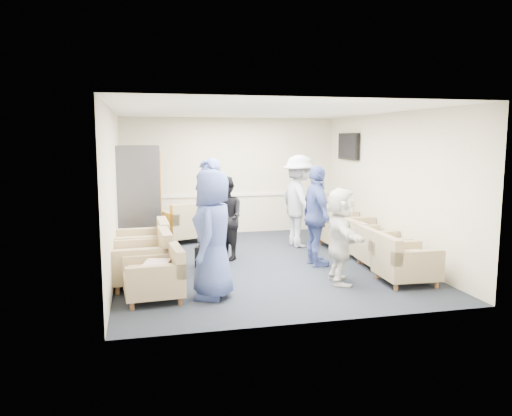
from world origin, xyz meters
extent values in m
plane|color=black|center=(0.00, 0.00, 0.00)|extent=(6.00, 6.00, 0.00)
plane|color=white|center=(0.00, 0.00, 2.70)|extent=(6.00, 6.00, 0.00)
cube|color=beige|center=(0.00, 3.00, 1.35)|extent=(5.00, 0.02, 2.70)
cube|color=beige|center=(0.00, -3.00, 1.35)|extent=(5.00, 0.02, 2.70)
cube|color=beige|center=(-2.50, 0.00, 1.35)|extent=(0.02, 6.00, 2.70)
cube|color=beige|center=(2.50, 0.00, 1.35)|extent=(0.02, 6.00, 2.70)
cube|color=silver|center=(0.00, 2.98, 0.90)|extent=(4.98, 0.04, 0.06)
cube|color=black|center=(2.44, 1.80, 2.05)|extent=(0.07, 1.00, 0.58)
cube|color=black|center=(2.40, 1.80, 2.05)|extent=(0.01, 0.92, 0.50)
cube|color=#4C4C54|center=(2.48, 1.80, 1.90)|extent=(0.04, 0.10, 0.25)
cube|color=#948160|center=(-1.93, -1.69, 0.24)|extent=(0.85, 0.85, 0.26)
cube|color=tan|center=(-1.93, -1.69, 0.42)|extent=(0.58, 0.55, 0.09)
cube|color=#948160|center=(-1.60, -1.66, 0.55)|extent=(0.19, 0.79, 0.37)
cube|color=#948160|center=(-2.09, -0.92, 0.27)|extent=(0.94, 0.94, 0.29)
cube|color=tan|center=(-2.09, -0.92, 0.47)|extent=(0.65, 0.61, 0.10)
cube|color=#948160|center=(-1.72, -0.90, 0.63)|extent=(0.20, 0.89, 0.42)
cube|color=#948160|center=(-2.09, -0.08, 0.28)|extent=(0.93, 0.93, 0.30)
cube|color=tan|center=(-2.09, -0.08, 0.48)|extent=(0.65, 0.61, 0.11)
cube|color=#948160|center=(-1.71, -0.07, 0.64)|extent=(0.17, 0.91, 0.43)
cube|color=#948160|center=(1.90, -1.75, 0.25)|extent=(0.84, 0.84, 0.27)
cube|color=tan|center=(1.90, -1.75, 0.43)|extent=(0.58, 0.55, 0.10)
cube|color=#948160|center=(1.56, -1.73, 0.57)|extent=(0.17, 0.82, 0.38)
cube|color=#948160|center=(2.02, -0.75, 0.23)|extent=(0.81, 0.81, 0.25)
cube|color=tan|center=(2.02, -0.75, 0.40)|extent=(0.56, 0.52, 0.09)
cube|color=#948160|center=(1.70, -0.73, 0.54)|extent=(0.17, 0.77, 0.36)
cube|color=#948160|center=(2.06, -0.15, 0.24)|extent=(0.86, 0.86, 0.26)
cube|color=tan|center=(2.06, -0.15, 0.41)|extent=(0.59, 0.56, 0.09)
cube|color=#948160|center=(1.73, -0.18, 0.55)|extent=(0.21, 0.79, 0.37)
cube|color=#948160|center=(2.01, 0.91, 0.28)|extent=(0.93, 0.93, 0.30)
cube|color=tan|center=(2.01, 0.91, 0.49)|extent=(0.64, 0.60, 0.11)
cube|color=#948160|center=(1.63, 0.91, 0.65)|extent=(0.15, 0.92, 0.43)
cube|color=#948160|center=(-1.15, 2.26, 0.28)|extent=(1.17, 1.17, 0.30)
cube|color=tan|center=(-1.15, 2.26, 0.49)|extent=(0.77, 0.80, 0.11)
cube|color=#948160|center=(-1.02, 1.90, 0.65)|extent=(0.92, 0.44, 0.43)
cube|color=#4C4C54|center=(-2.10, 1.66, 1.04)|extent=(0.82, 0.99, 2.08)
cube|color=#DF5504|center=(-1.68, 1.66, 1.15)|extent=(0.02, 0.84, 1.67)
cube|color=black|center=(-1.68, 1.66, 0.27)|extent=(0.02, 0.49, 0.13)
cube|color=black|center=(-1.04, -0.05, 0.18)|extent=(0.30, 0.26, 0.36)
sphere|color=black|center=(-1.04, -0.05, 0.34)|extent=(0.18, 0.18, 0.18)
cube|color=beige|center=(-1.88, -1.69, 0.48)|extent=(0.42, 0.50, 0.13)
imported|color=#3E5096|center=(-1.10, -1.74, 0.91)|extent=(0.83, 1.02, 1.81)
imported|color=#3E5096|center=(-0.99, -0.55, 0.96)|extent=(0.69, 0.82, 1.91)
imported|color=black|center=(-0.56, 0.40, 0.77)|extent=(0.80, 0.90, 1.55)
imported|color=silver|center=(1.11, 1.17, 0.95)|extent=(0.88, 1.31, 1.89)
imported|color=#3E5096|center=(0.92, -0.38, 0.88)|extent=(0.44, 1.04, 1.76)
imported|color=silver|center=(0.90, -1.50, 0.74)|extent=(0.69, 1.44, 1.49)
camera|label=1|loc=(-2.07, -8.51, 2.23)|focal=35.00mm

